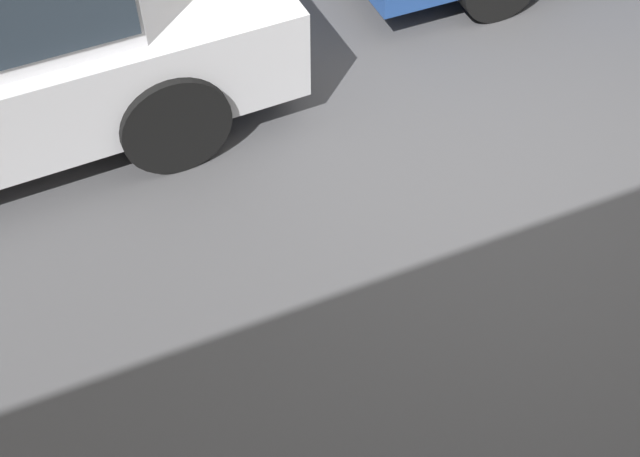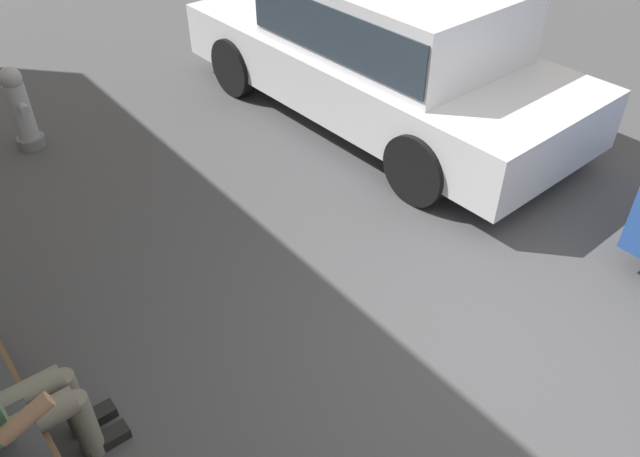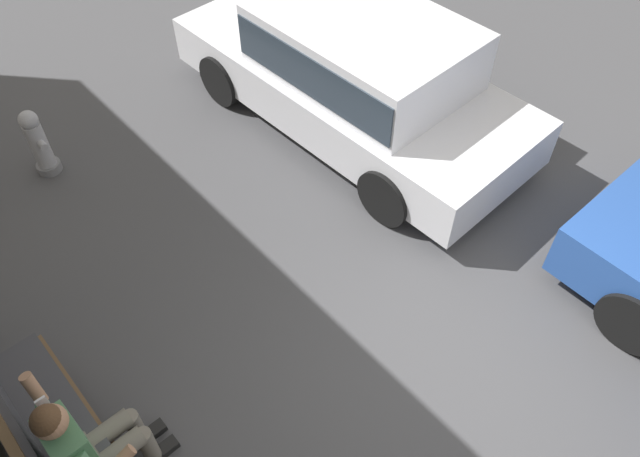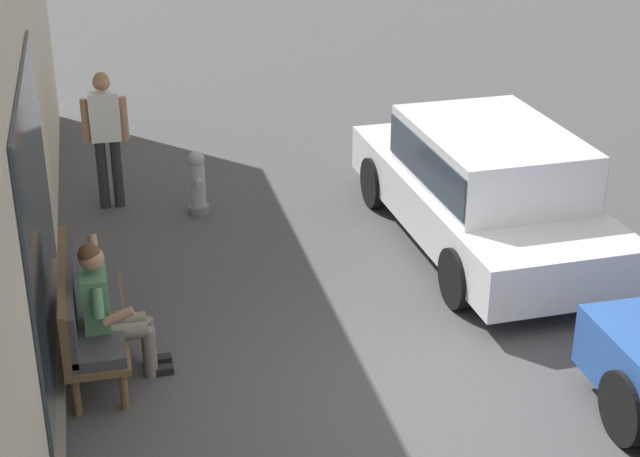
% 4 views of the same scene
% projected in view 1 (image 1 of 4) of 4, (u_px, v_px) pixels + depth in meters
% --- Properties ---
extents(ground_plane, '(60.00, 60.00, 0.00)m').
position_uv_depth(ground_plane, '(498.00, 165.00, 4.65)').
color(ground_plane, '#424244').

